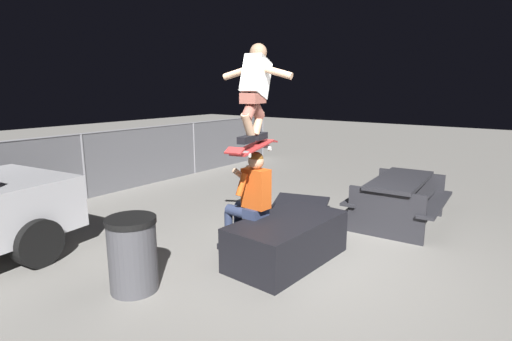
# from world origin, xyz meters

# --- Properties ---
(ground_plane) EXTENTS (40.00, 40.00, 0.00)m
(ground_plane) POSITION_xyz_m (0.00, 0.00, 0.00)
(ground_plane) COLOR gray
(ledge_box_main) EXTENTS (1.65, 0.93, 0.55)m
(ledge_box_main) POSITION_xyz_m (-0.09, 0.17, 0.28)
(ledge_box_main) COLOR black
(ledge_box_main) RESTS_ON ground
(person_sitting_on_ledge) EXTENTS (0.59, 0.76, 1.39)m
(person_sitting_on_ledge) POSITION_xyz_m (-0.23, 0.66, 0.79)
(person_sitting_on_ledge) COLOR #2D3856
(person_sitting_on_ledge) RESTS_ON ground
(skateboard) EXTENTS (1.04, 0.38, 0.13)m
(skateboard) POSITION_xyz_m (-0.40, 0.46, 1.47)
(skateboard) COLOR #B72D2D
(skater_airborne) EXTENTS (0.63, 0.89, 1.12)m
(skater_airborne) POSITION_xyz_m (-0.35, 0.47, 2.16)
(skater_airborne) COLOR black
(kicker_ramp) EXTENTS (1.41, 1.24, 0.31)m
(kicker_ramp) POSITION_xyz_m (1.55, 1.00, 0.05)
(kicker_ramp) COLOR black
(kicker_ramp) RESTS_ON ground
(picnic_table_back) EXTENTS (1.78, 1.44, 0.75)m
(picnic_table_back) POSITION_xyz_m (2.20, -0.51, 0.50)
(picnic_table_back) COLOR #28282D
(picnic_table_back) RESTS_ON ground
(trash_bin) EXTENTS (0.54, 0.54, 0.82)m
(trash_bin) POSITION_xyz_m (-1.70, 1.11, 0.41)
(trash_bin) COLOR #47474C
(trash_bin) RESTS_ON ground
(fence_back) EXTENTS (12.05, 0.05, 1.31)m
(fence_back) POSITION_xyz_m (0.00, 4.89, 0.70)
(fence_back) COLOR slate
(fence_back) RESTS_ON ground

